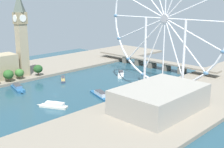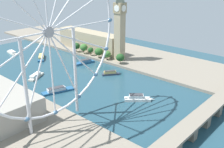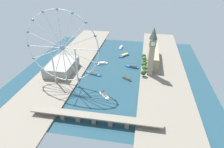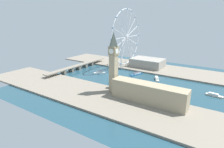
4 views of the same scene
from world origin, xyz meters
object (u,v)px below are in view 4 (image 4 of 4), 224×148
at_px(clock_tower, 113,62).
at_px(tour_boat_5, 116,82).
at_px(tour_boat_4, 157,79).
at_px(river_bridge, 78,66).
at_px(riverside_hall, 148,63).
at_px(tour_boat_0, 99,73).
at_px(tour_boat_3, 178,91).
at_px(tour_boat_6, 136,74).
at_px(tour_boat_2, 139,89).
at_px(ferris_wheel, 126,38).
at_px(parliament_block, 148,93).
at_px(tour_boat_1, 214,95).

relative_size(clock_tower, tour_boat_5, 4.54).
bearing_deg(tour_boat_4, river_bridge, -108.12).
distance_m(river_bridge, tour_boat_4, 181.62).
distance_m(riverside_hall, tour_boat_0, 122.32).
xyz_separation_m(tour_boat_3, tour_boat_4, (43.15, 52.70, 0.04)).
xyz_separation_m(river_bridge, tour_boat_6, (37.05, -130.91, -5.64)).
distance_m(tour_boat_2, tour_boat_3, 62.39).
xyz_separation_m(river_bridge, tour_boat_3, (-13.20, -231.74, -5.67)).
height_order(tour_boat_0, tour_boat_2, tour_boat_0).
distance_m(tour_boat_0, tour_boat_6, 78.75).
height_order(clock_tower, tour_boat_3, clock_tower).
bearing_deg(ferris_wheel, riverside_hall, -57.17).
distance_m(ferris_wheel, tour_boat_2, 160.44).
height_order(ferris_wheel, tour_boat_5, ferris_wheel).
bearing_deg(ferris_wheel, river_bridge, 131.52).
relative_size(clock_tower, parliament_block, 0.88).
height_order(clock_tower, ferris_wheel, ferris_wheel).
bearing_deg(tour_boat_0, parliament_block, 109.90).
bearing_deg(riverside_hall, tour_boat_4, -144.50).
distance_m(tour_boat_1, tour_boat_2, 115.34).
relative_size(tour_boat_3, tour_boat_5, 1.41).
height_order(parliament_block, tour_boat_5, parliament_block).
height_order(clock_tower, tour_boat_0, clock_tower).
xyz_separation_m(clock_tower, tour_boat_4, (104.27, -32.76, -49.69)).
xyz_separation_m(clock_tower, tour_boat_3, (61.12, -85.46, -49.73)).
xyz_separation_m(tour_boat_1, tour_boat_5, (-32.77, 160.04, 0.22)).
bearing_deg(tour_boat_2, tour_boat_5, 95.90).
bearing_deg(tour_boat_4, tour_boat_0, -103.23).
xyz_separation_m(clock_tower, tour_boat_5, (42.69, 23.31, -49.54)).
bearing_deg(tour_boat_3, tour_boat_0, 33.32).
height_order(ferris_wheel, tour_boat_0, ferris_wheel).
bearing_deg(tour_boat_4, tour_boat_3, 23.07).
height_order(ferris_wheel, river_bridge, ferris_wheel).
bearing_deg(ferris_wheel, tour_boat_4, -115.05).
xyz_separation_m(tour_boat_0, tour_boat_3, (-13.00, -170.21, -0.44)).
xyz_separation_m(tour_boat_1, tour_boat_4, (28.81, 103.97, 0.06)).
xyz_separation_m(parliament_block, tour_boat_0, (80.14, 146.31, -14.01)).
xyz_separation_m(clock_tower, river_bridge, (74.31, 146.28, -44.07)).
bearing_deg(river_bridge, tour_boat_1, -89.77).
distance_m(river_bridge, tour_boat_0, 61.75).
bearing_deg(tour_boat_1, ferris_wheel, 167.48).
distance_m(tour_boat_5, tour_boat_6, 69.13).
bearing_deg(tour_boat_6, tour_boat_1, 94.71).
xyz_separation_m(clock_tower, tour_boat_2, (35.98, -28.36, -49.65)).
bearing_deg(clock_tower, tour_boat_2, -38.25).
xyz_separation_m(tour_boat_0, tour_boat_6, (37.25, -69.38, -0.42)).
bearing_deg(tour_boat_5, river_bridge, -68.72).
distance_m(tour_boat_3, tour_boat_6, 112.66).
bearing_deg(tour_boat_1, tour_boat_5, -160.75).
distance_m(tour_boat_1, tour_boat_5, 163.37).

